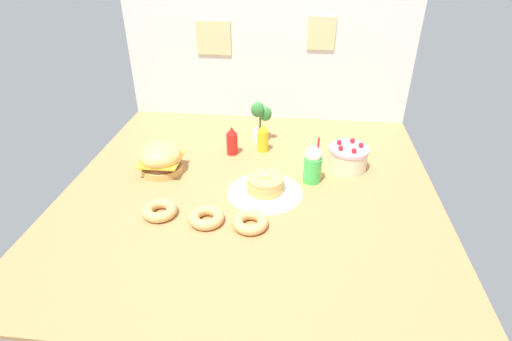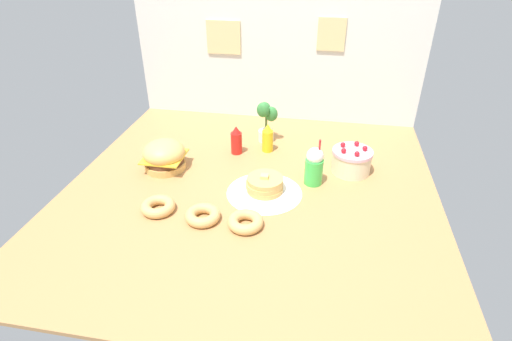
{
  "view_description": "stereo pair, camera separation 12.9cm",
  "coord_description": "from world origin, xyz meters",
  "px_view_note": "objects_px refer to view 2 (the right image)",
  "views": [
    {
      "loc": [
        0.24,
        -1.88,
        1.26
      ],
      "look_at": [
        0.03,
        0.02,
        0.11
      ],
      "focal_mm": 28.15,
      "sensor_mm": 36.0,
      "label": 1
    },
    {
      "loc": [
        0.37,
        -1.86,
        1.26
      ],
      "look_at": [
        0.03,
        0.02,
        0.11
      ],
      "focal_mm": 28.15,
      "sensor_mm": 36.0,
      "label": 2
    }
  ],
  "objects_px": {
    "mustard_bottle": "(268,139)",
    "donut_vanilla": "(245,222)",
    "cream_soda_cup": "(314,166)",
    "burger": "(164,156)",
    "donut_chocolate": "(203,215)",
    "layer_cake": "(351,161)",
    "potted_plant": "(266,120)",
    "ketchup_bottle": "(236,141)",
    "donut_pink_glaze": "(158,206)",
    "pancake_stack": "(265,186)"
  },
  "relations": [
    {
      "from": "mustard_bottle",
      "to": "donut_pink_glaze",
      "type": "xyz_separation_m",
      "value": [
        -0.46,
        -0.76,
        -0.06
      ]
    },
    {
      "from": "burger",
      "to": "donut_chocolate",
      "type": "height_order",
      "value": "burger"
    },
    {
      "from": "cream_soda_cup",
      "to": "donut_vanilla",
      "type": "bearing_deg",
      "value": -123.56
    },
    {
      "from": "donut_pink_glaze",
      "to": "potted_plant",
      "type": "relative_size",
      "value": 0.61
    },
    {
      "from": "donut_pink_glaze",
      "to": "donut_chocolate",
      "type": "xyz_separation_m",
      "value": [
        0.25,
        -0.03,
        0.0
      ]
    },
    {
      "from": "burger",
      "to": "mustard_bottle",
      "type": "distance_m",
      "value": 0.67
    },
    {
      "from": "layer_cake",
      "to": "donut_pink_glaze",
      "type": "distance_m",
      "value": 1.16
    },
    {
      "from": "burger",
      "to": "donut_vanilla",
      "type": "height_order",
      "value": "burger"
    },
    {
      "from": "donut_chocolate",
      "to": "potted_plant",
      "type": "distance_m",
      "value": 0.96
    },
    {
      "from": "cream_soda_cup",
      "to": "potted_plant",
      "type": "relative_size",
      "value": 0.98
    },
    {
      "from": "ketchup_bottle",
      "to": "donut_vanilla",
      "type": "distance_m",
      "value": 0.77
    },
    {
      "from": "cream_soda_cup",
      "to": "donut_pink_glaze",
      "type": "bearing_deg",
      "value": -151.96
    },
    {
      "from": "pancake_stack",
      "to": "cream_soda_cup",
      "type": "relative_size",
      "value": 1.13
    },
    {
      "from": "donut_pink_glaze",
      "to": "donut_chocolate",
      "type": "distance_m",
      "value": 0.25
    },
    {
      "from": "cream_soda_cup",
      "to": "mustard_bottle",
      "type": "bearing_deg",
      "value": 132.68
    },
    {
      "from": "layer_cake",
      "to": "burger",
      "type": "bearing_deg",
      "value": -171.8
    },
    {
      "from": "burger",
      "to": "potted_plant",
      "type": "relative_size",
      "value": 0.87
    },
    {
      "from": "donut_chocolate",
      "to": "burger",
      "type": "bearing_deg",
      "value": 129.47
    },
    {
      "from": "pancake_stack",
      "to": "donut_pink_glaze",
      "type": "height_order",
      "value": "pancake_stack"
    },
    {
      "from": "burger",
      "to": "pancake_stack",
      "type": "bearing_deg",
      "value": -14.13
    },
    {
      "from": "mustard_bottle",
      "to": "donut_chocolate",
      "type": "bearing_deg",
      "value": -104.67
    },
    {
      "from": "mustard_bottle",
      "to": "donut_vanilla",
      "type": "height_order",
      "value": "mustard_bottle"
    },
    {
      "from": "donut_pink_glaze",
      "to": "burger",
      "type": "bearing_deg",
      "value": 106.33
    },
    {
      "from": "layer_cake",
      "to": "donut_vanilla",
      "type": "bearing_deg",
      "value": -129.62
    },
    {
      "from": "potted_plant",
      "to": "pancake_stack",
      "type": "bearing_deg",
      "value": -81.71
    },
    {
      "from": "donut_pink_glaze",
      "to": "layer_cake",
      "type": "bearing_deg",
      "value": 30.45
    },
    {
      "from": "donut_chocolate",
      "to": "pancake_stack",
      "type": "bearing_deg",
      "value": 47.57
    },
    {
      "from": "pancake_stack",
      "to": "layer_cake",
      "type": "relative_size",
      "value": 1.36
    },
    {
      "from": "donut_chocolate",
      "to": "layer_cake",
      "type": "bearing_deg",
      "value": 39.67
    },
    {
      "from": "layer_cake",
      "to": "cream_soda_cup",
      "type": "distance_m",
      "value": 0.28
    },
    {
      "from": "mustard_bottle",
      "to": "potted_plant",
      "type": "relative_size",
      "value": 0.66
    },
    {
      "from": "potted_plant",
      "to": "ketchup_bottle",
      "type": "bearing_deg",
      "value": -127.52
    },
    {
      "from": "cream_soda_cup",
      "to": "donut_pink_glaze",
      "type": "relative_size",
      "value": 1.61
    },
    {
      "from": "burger",
      "to": "pancake_stack",
      "type": "height_order",
      "value": "burger"
    },
    {
      "from": "mustard_bottle",
      "to": "layer_cake",
      "type": "bearing_deg",
      "value": -18.21
    },
    {
      "from": "ketchup_bottle",
      "to": "donut_pink_glaze",
      "type": "height_order",
      "value": "ketchup_bottle"
    },
    {
      "from": "donut_vanilla",
      "to": "donut_pink_glaze",
      "type": "bearing_deg",
      "value": 174.57
    },
    {
      "from": "burger",
      "to": "donut_pink_glaze",
      "type": "height_order",
      "value": "burger"
    },
    {
      "from": "mustard_bottle",
      "to": "potted_plant",
      "type": "height_order",
      "value": "potted_plant"
    },
    {
      "from": "burger",
      "to": "potted_plant",
      "type": "xyz_separation_m",
      "value": [
        0.55,
        0.48,
        0.07
      ]
    },
    {
      "from": "mustard_bottle",
      "to": "donut_pink_glaze",
      "type": "relative_size",
      "value": 1.08
    },
    {
      "from": "donut_vanilla",
      "to": "pancake_stack",
      "type": "bearing_deg",
      "value": 81.49
    },
    {
      "from": "burger",
      "to": "mustard_bottle",
      "type": "bearing_deg",
      "value": 30.08
    },
    {
      "from": "donut_pink_glaze",
      "to": "donut_vanilla",
      "type": "height_order",
      "value": "same"
    },
    {
      "from": "donut_vanilla",
      "to": "mustard_bottle",
      "type": "bearing_deg",
      "value": 91.05
    },
    {
      "from": "pancake_stack",
      "to": "layer_cake",
      "type": "xyz_separation_m",
      "value": [
        0.48,
        0.32,
        0.03
      ]
    },
    {
      "from": "burger",
      "to": "cream_soda_cup",
      "type": "height_order",
      "value": "cream_soda_cup"
    },
    {
      "from": "mustard_bottle",
      "to": "cream_soda_cup",
      "type": "distance_m",
      "value": 0.47
    },
    {
      "from": "layer_cake",
      "to": "ketchup_bottle",
      "type": "xyz_separation_m",
      "value": [
        -0.73,
        0.11,
        0.01
      ]
    },
    {
      "from": "cream_soda_cup",
      "to": "burger",
      "type": "bearing_deg",
      "value": 179.43
    }
  ]
}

